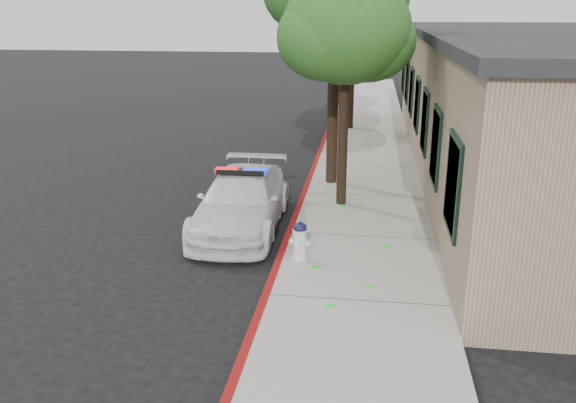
{
  "coord_description": "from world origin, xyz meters",
  "views": [
    {
      "loc": [
        1.7,
        -9.11,
        4.85
      ],
      "look_at": [
        0.02,
        3.11,
        0.82
      ],
      "focal_mm": 37.17,
      "sensor_mm": 36.0,
      "label": 1
    }
  ],
  "objects_px": {
    "fire_hydrant": "(300,240)",
    "clapboard_building": "(543,106)",
    "police_car": "(242,201)",
    "street_tree_near": "(346,34)",
    "street_tree_far": "(354,36)"
  },
  "relations": [
    {
      "from": "fire_hydrant",
      "to": "street_tree_far",
      "type": "height_order",
      "value": "street_tree_far"
    },
    {
      "from": "street_tree_far",
      "to": "street_tree_near",
      "type": "bearing_deg",
      "value": -89.32
    },
    {
      "from": "clapboard_building",
      "to": "fire_hydrant",
      "type": "xyz_separation_m",
      "value": [
        -6.23,
        -7.38,
        -1.6
      ]
    },
    {
      "from": "police_car",
      "to": "fire_hydrant",
      "type": "xyz_separation_m",
      "value": [
        1.56,
        -1.9,
        -0.12
      ]
    },
    {
      "from": "clapboard_building",
      "to": "street_tree_near",
      "type": "relative_size",
      "value": 3.79
    },
    {
      "from": "police_car",
      "to": "fire_hydrant",
      "type": "distance_m",
      "value": 2.46
    },
    {
      "from": "police_car",
      "to": "street_tree_near",
      "type": "height_order",
      "value": "street_tree_near"
    },
    {
      "from": "fire_hydrant",
      "to": "clapboard_building",
      "type": "bearing_deg",
      "value": 58.08
    },
    {
      "from": "fire_hydrant",
      "to": "street_tree_far",
      "type": "bearing_deg",
      "value": 96.09
    },
    {
      "from": "clapboard_building",
      "to": "police_car",
      "type": "relative_size",
      "value": 4.64
    },
    {
      "from": "police_car",
      "to": "fire_hydrant",
      "type": "relative_size",
      "value": 5.93
    },
    {
      "from": "police_car",
      "to": "street_tree_far",
      "type": "xyz_separation_m",
      "value": [
        2.07,
        11.67,
        3.12
      ]
    },
    {
      "from": "clapboard_building",
      "to": "street_tree_far",
      "type": "bearing_deg",
      "value": 132.76
    },
    {
      "from": "fire_hydrant",
      "to": "street_tree_far",
      "type": "distance_m",
      "value": 13.96
    },
    {
      "from": "clapboard_building",
      "to": "street_tree_far",
      "type": "height_order",
      "value": "street_tree_far"
    }
  ]
}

